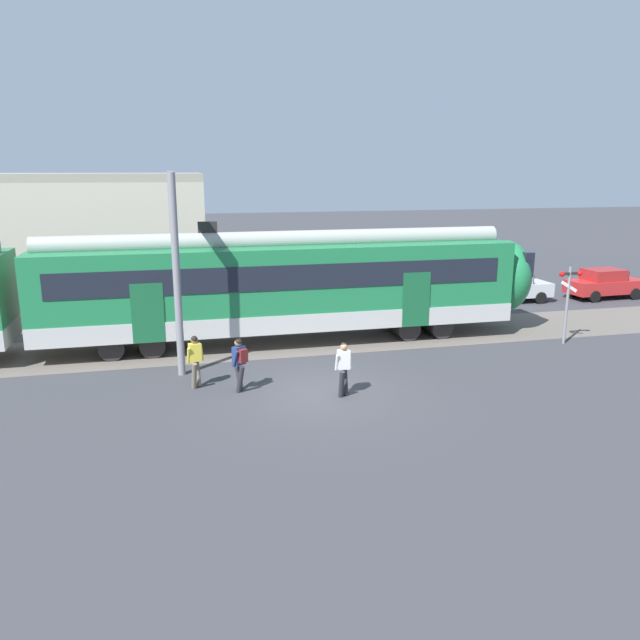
% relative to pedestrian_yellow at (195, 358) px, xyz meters
% --- Properties ---
extents(ground_plane, '(160.00, 160.00, 0.00)m').
position_rel_pedestrian_yellow_xyz_m(ground_plane, '(3.68, -1.34, -0.96)').
color(ground_plane, '#38383D').
extents(pedestrian_yellow, '(0.54, 0.69, 1.67)m').
position_rel_pedestrian_yellow_xyz_m(pedestrian_yellow, '(0.00, 0.00, 0.00)').
color(pedestrian_yellow, '#6B6051').
rests_on(pedestrian_yellow, ground).
extents(pedestrian_navy, '(0.51, 0.71, 1.67)m').
position_rel_pedestrian_yellow_xyz_m(pedestrian_navy, '(1.29, -0.66, 0.03)').
color(pedestrian_navy, '#28282D').
rests_on(pedestrian_navy, ground).
extents(pedestrian_white, '(0.54, 0.63, 1.67)m').
position_rel_pedestrian_yellow_xyz_m(pedestrian_white, '(4.22, -1.78, 0.03)').
color(pedestrian_white, '#28282D').
rests_on(pedestrian_white, ground).
extents(parked_car_silver, '(4.01, 1.78, 1.54)m').
position_rel_pedestrian_yellow_xyz_m(parked_car_silver, '(16.14, 9.32, -0.18)').
color(parked_car_silver, '#B7BABF').
rests_on(parked_car_silver, ground).
extents(parked_car_red, '(4.08, 1.91, 1.54)m').
position_rel_pedestrian_yellow_xyz_m(parked_car_red, '(21.43, 8.99, -0.18)').
color(parked_car_red, '#B22323').
rests_on(parked_car_red, ground).
extents(catenary_gantry, '(0.24, 6.64, 6.53)m').
position_rel_pedestrian_yellow_xyz_m(catenary_gantry, '(-0.41, 4.60, 3.35)').
color(catenary_gantry, gray).
rests_on(catenary_gantry, ground).
extents(crossing_signal, '(0.96, 0.22, 3.00)m').
position_rel_pedestrian_yellow_xyz_m(crossing_signal, '(14.10, 1.74, 1.05)').
color(crossing_signal, gray).
rests_on(crossing_signal, ground).
extents(background_building, '(14.60, 5.00, 9.20)m').
position_rel_pedestrian_yellow_xyz_m(background_building, '(-6.16, 14.18, 2.24)').
color(background_building, beige).
rests_on(background_building, ground).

